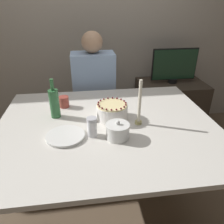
% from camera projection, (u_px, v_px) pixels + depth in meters
% --- Properties ---
extents(ground_plane, '(12.00, 12.00, 0.00)m').
position_uv_depth(ground_plane, '(108.00, 205.00, 1.78)').
color(ground_plane, brown).
extents(wall_behind, '(8.00, 0.05, 2.60)m').
position_uv_depth(wall_behind, '(92.00, 18.00, 2.41)').
color(wall_behind, '#ADA393').
rests_on(wall_behind, ground_plane).
extents(dining_table, '(1.42, 1.18, 0.77)m').
position_uv_depth(dining_table, '(107.00, 137.00, 1.47)').
color(dining_table, beige).
rests_on(dining_table, ground_plane).
extents(cake, '(0.21, 0.21, 0.12)m').
position_uv_depth(cake, '(112.00, 111.00, 1.46)').
color(cake, white).
rests_on(cake, dining_table).
extents(sugar_bowl, '(0.14, 0.14, 0.11)m').
position_uv_depth(sugar_bowl, '(118.00, 131.00, 1.26)').
color(sugar_bowl, silver).
rests_on(sugar_bowl, dining_table).
extents(sugar_shaker, '(0.06, 0.06, 0.12)m').
position_uv_depth(sugar_shaker, '(92.00, 127.00, 1.27)').
color(sugar_shaker, white).
rests_on(sugar_shaker, dining_table).
extents(plate_stack, '(0.23, 0.23, 0.02)m').
position_uv_depth(plate_stack, '(65.00, 136.00, 1.28)').
color(plate_stack, silver).
rests_on(plate_stack, dining_table).
extents(candle, '(0.04, 0.04, 0.30)m').
position_uv_depth(candle, '(139.00, 107.00, 1.37)').
color(candle, tan).
rests_on(candle, dining_table).
extents(bottle, '(0.07, 0.07, 0.27)m').
position_uv_depth(bottle, '(54.00, 103.00, 1.46)').
color(bottle, '#2D6638').
rests_on(bottle, dining_table).
extents(cup, '(0.07, 0.07, 0.08)m').
position_uv_depth(cup, '(64.00, 102.00, 1.63)').
color(cup, '#993D33').
rests_on(cup, dining_table).
extents(person_man_blue_shirt, '(0.40, 0.34, 1.25)m').
position_uv_depth(person_man_blue_shirt, '(95.00, 104.00, 2.22)').
color(person_man_blue_shirt, '#2D2D38').
rests_on(person_man_blue_shirt, ground_plane).
extents(side_cabinet, '(0.77, 0.52, 0.62)m').
position_uv_depth(side_cabinet, '(169.00, 106.00, 2.71)').
color(side_cabinet, '#382D23').
rests_on(side_cabinet, ground_plane).
extents(tv_monitor, '(0.52, 0.10, 0.40)m').
position_uv_depth(tv_monitor, '(174.00, 65.00, 2.47)').
color(tv_monitor, black).
rests_on(tv_monitor, side_cabinet).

